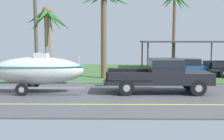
{
  "coord_description": "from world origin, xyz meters",
  "views": [
    {
      "loc": [
        -2.25,
        -13.98,
        2.81
      ],
      "look_at": [
        -2.49,
        1.34,
        1.18
      ],
      "focal_mm": 45.57,
      "sensor_mm": 36.0,
      "label": 1
    }
  ],
  "objects_px": {
    "boat_on_trailer": "(37,70)",
    "utility_pole": "(36,21)",
    "pickup_truck_towing": "(165,74)",
    "parked_sedan_near": "(184,68)",
    "palm_tree_near_right": "(48,25)",
    "palm_tree_far_left": "(175,10)",
    "palm_tree_near_left": "(104,11)",
    "carport_awning": "(183,42)"
  },
  "relations": [
    {
      "from": "carport_awning",
      "to": "palm_tree_near_left",
      "type": "distance_m",
      "value": 9.65
    },
    {
      "from": "palm_tree_far_left",
      "to": "carport_awning",
      "type": "bearing_deg",
      "value": 58.27
    },
    {
      "from": "carport_awning",
      "to": "palm_tree_near_right",
      "type": "bearing_deg",
      "value": -146.99
    },
    {
      "from": "palm_tree_near_right",
      "to": "utility_pole",
      "type": "relative_size",
      "value": 0.65
    },
    {
      "from": "boat_on_trailer",
      "to": "pickup_truck_towing",
      "type": "bearing_deg",
      "value": 0.0
    },
    {
      "from": "boat_on_trailer",
      "to": "palm_tree_near_right",
      "type": "bearing_deg",
      "value": 95.92
    },
    {
      "from": "pickup_truck_towing",
      "to": "palm_tree_near_right",
      "type": "height_order",
      "value": "palm_tree_near_right"
    },
    {
      "from": "palm_tree_near_right",
      "to": "utility_pole",
      "type": "xyz_separation_m",
      "value": [
        -0.69,
        -0.45,
        0.29
      ]
    },
    {
      "from": "pickup_truck_towing",
      "to": "utility_pole",
      "type": "xyz_separation_m",
      "value": [
        -7.99,
        4.13,
        3.06
      ]
    },
    {
      "from": "parked_sedan_near",
      "to": "utility_pole",
      "type": "relative_size",
      "value": 0.58
    },
    {
      "from": "parked_sedan_near",
      "to": "palm_tree_near_left",
      "type": "distance_m",
      "value": 7.52
    },
    {
      "from": "palm_tree_near_right",
      "to": "palm_tree_far_left",
      "type": "relative_size",
      "value": 0.73
    },
    {
      "from": "palm_tree_near_left",
      "to": "palm_tree_near_right",
      "type": "xyz_separation_m",
      "value": [
        -3.85,
        -0.99,
        -1.08
      ]
    },
    {
      "from": "carport_awning",
      "to": "palm_tree_near_right",
      "type": "distance_m",
      "value": 13.12
    },
    {
      "from": "parked_sedan_near",
      "to": "boat_on_trailer",
      "type": "bearing_deg",
      "value": -144.01
    },
    {
      "from": "boat_on_trailer",
      "to": "carport_awning",
      "type": "height_order",
      "value": "carport_awning"
    },
    {
      "from": "carport_awning",
      "to": "boat_on_trailer",
      "type": "bearing_deg",
      "value": -131.85
    },
    {
      "from": "palm_tree_near_left",
      "to": "palm_tree_far_left",
      "type": "height_order",
      "value": "palm_tree_far_left"
    },
    {
      "from": "carport_awning",
      "to": "utility_pole",
      "type": "relative_size",
      "value": 0.97
    },
    {
      "from": "carport_awning",
      "to": "palm_tree_far_left",
      "type": "xyz_separation_m",
      "value": [
        -1.25,
        -2.03,
        2.72
      ]
    },
    {
      "from": "pickup_truck_towing",
      "to": "palm_tree_near_left",
      "type": "xyz_separation_m",
      "value": [
        -3.45,
        5.57,
        3.86
      ]
    },
    {
      "from": "boat_on_trailer",
      "to": "palm_tree_near_left",
      "type": "distance_m",
      "value": 7.49
    },
    {
      "from": "carport_awning",
      "to": "utility_pole",
      "type": "height_order",
      "value": "utility_pole"
    },
    {
      "from": "pickup_truck_towing",
      "to": "palm_tree_near_left",
      "type": "relative_size",
      "value": 0.88
    },
    {
      "from": "palm_tree_near_left",
      "to": "palm_tree_far_left",
      "type": "relative_size",
      "value": 0.93
    },
    {
      "from": "pickup_truck_towing",
      "to": "palm_tree_far_left",
      "type": "bearing_deg",
      "value": 76.04
    },
    {
      "from": "palm_tree_far_left",
      "to": "utility_pole",
      "type": "relative_size",
      "value": 0.89
    },
    {
      "from": "boat_on_trailer",
      "to": "parked_sedan_near",
      "type": "xyz_separation_m",
      "value": [
        9.47,
        6.88,
        -0.51
      ]
    },
    {
      "from": "boat_on_trailer",
      "to": "palm_tree_near_left",
      "type": "relative_size",
      "value": 0.97
    },
    {
      "from": "pickup_truck_towing",
      "to": "parked_sedan_near",
      "type": "xyz_separation_m",
      "value": [
        2.65,
        6.88,
        -0.34
      ]
    },
    {
      "from": "parked_sedan_near",
      "to": "utility_pole",
      "type": "distance_m",
      "value": 11.51
    },
    {
      "from": "palm_tree_near_right",
      "to": "palm_tree_far_left",
      "type": "bearing_deg",
      "value": 27.68
    },
    {
      "from": "pickup_truck_towing",
      "to": "palm_tree_near_left",
      "type": "height_order",
      "value": "palm_tree_near_left"
    },
    {
      "from": "carport_awning",
      "to": "palm_tree_near_right",
      "type": "relative_size",
      "value": 1.5
    },
    {
      "from": "boat_on_trailer",
      "to": "parked_sedan_near",
      "type": "relative_size",
      "value": 1.38
    },
    {
      "from": "boat_on_trailer",
      "to": "utility_pole",
      "type": "bearing_deg",
      "value": 105.79
    },
    {
      "from": "pickup_truck_towing",
      "to": "utility_pole",
      "type": "relative_size",
      "value": 0.73
    },
    {
      "from": "palm_tree_near_left",
      "to": "palm_tree_far_left",
      "type": "distance_m",
      "value": 7.16
    },
    {
      "from": "parked_sedan_near",
      "to": "palm_tree_near_right",
      "type": "bearing_deg",
      "value": -166.99
    },
    {
      "from": "palm_tree_near_left",
      "to": "pickup_truck_towing",
      "type": "bearing_deg",
      "value": -58.25
    },
    {
      "from": "pickup_truck_towing",
      "to": "utility_pole",
      "type": "bearing_deg",
      "value": 152.66
    },
    {
      "from": "boat_on_trailer",
      "to": "palm_tree_near_left",
      "type": "height_order",
      "value": "palm_tree_near_left"
    }
  ]
}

